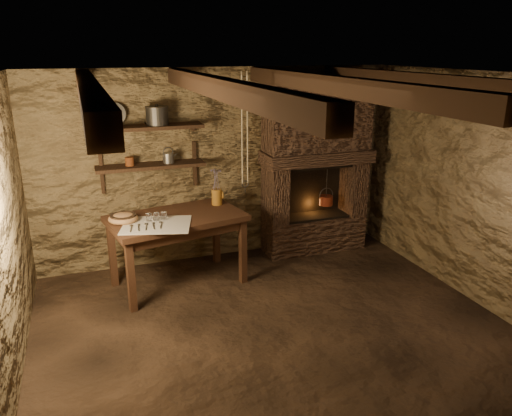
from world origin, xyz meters
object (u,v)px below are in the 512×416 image
object	(u,v)px
stoneware_jug	(217,189)
iron_stockpot	(157,117)
work_table	(178,248)
wooden_bowl	(123,218)
red_pot	(326,200)

from	to	relation	value
stoneware_jug	iron_stockpot	xyz separation A→B (m)	(-0.61, 0.27, 0.85)
work_table	stoneware_jug	xyz separation A→B (m)	(0.54, 0.25, 0.57)
work_table	wooden_bowl	bearing A→B (deg)	170.19
iron_stockpot	red_pot	xyz separation A→B (m)	(2.14, -0.12, -1.17)
stoneware_jug	iron_stockpot	bearing A→B (deg)	170.96
red_pot	wooden_bowl	bearing A→B (deg)	-171.02
work_table	red_pot	xyz separation A→B (m)	(2.07, 0.40, 0.24)
stoneware_jug	wooden_bowl	world-z (taller)	stoneware_jug
work_table	wooden_bowl	distance (m)	0.71
wooden_bowl	red_pot	world-z (taller)	red_pot
work_table	wooden_bowl	world-z (taller)	wooden_bowl
wooden_bowl	iron_stockpot	distance (m)	1.24
work_table	stoneware_jug	distance (m)	0.83
iron_stockpot	red_pot	size ratio (longest dim) A/B	0.47
work_table	iron_stockpot	xyz separation A→B (m)	(-0.07, 0.52, 1.42)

